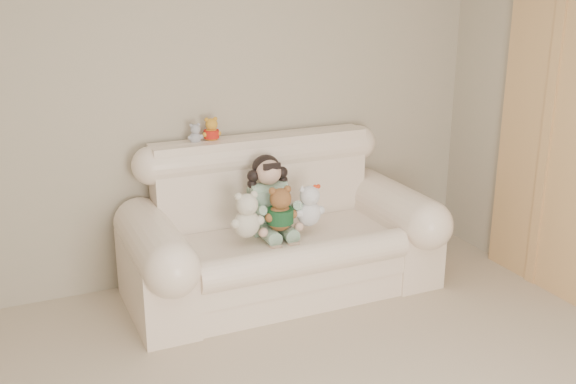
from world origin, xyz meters
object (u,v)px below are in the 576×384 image
at_px(seated_child, 268,194).
at_px(cream_teddy, 247,210).
at_px(sofa, 282,221).
at_px(brown_teddy, 280,205).
at_px(white_cat, 309,201).

height_order(seated_child, cream_teddy, seated_child).
bearing_deg(cream_teddy, seated_child, 36.66).
bearing_deg(sofa, seated_child, 129.26).
distance_m(sofa, seated_child, 0.21).
relative_size(seated_child, brown_teddy, 1.54).
relative_size(brown_teddy, white_cat, 1.05).
xyz_separation_m(seated_child, brown_teddy, (0.00, -0.20, -0.02)).
height_order(seated_child, brown_teddy, seated_child).
relative_size(seated_child, cream_teddy, 1.54).
xyz_separation_m(seated_child, cream_teddy, (-0.24, -0.21, -0.02)).
distance_m(sofa, cream_teddy, 0.37).
distance_m(seated_child, white_cat, 0.29).
xyz_separation_m(seated_child, white_cat, (0.21, -0.19, -0.02)).
bearing_deg(seated_child, brown_teddy, -89.43).
bearing_deg(sofa, white_cat, -36.21).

